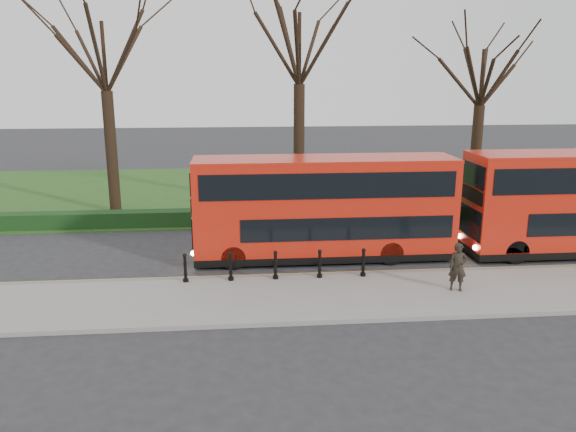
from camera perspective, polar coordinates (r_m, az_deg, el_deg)
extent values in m
plane|color=#28282B|center=(21.66, -1.32, -5.49)|extent=(120.00, 120.00, 0.00)
cube|color=gray|center=(18.84, -0.70, -8.35)|extent=(60.00, 4.00, 0.15)
cube|color=slate|center=(20.70, -1.14, -6.23)|extent=(60.00, 0.25, 0.16)
cube|color=#284C19|center=(36.11, -2.93, 2.60)|extent=(60.00, 18.00, 0.06)
cube|color=black|center=(28.04, -2.26, -0.03)|extent=(60.00, 0.90, 0.80)
cube|color=yellow|center=(21.00, -1.19, -6.12)|extent=(60.00, 0.10, 0.01)
cube|color=yellow|center=(21.19, -1.23, -5.93)|extent=(60.00, 0.10, 0.01)
cylinder|color=black|center=(31.33, -17.49, 6.11)|extent=(0.60, 0.60, 6.46)
cylinder|color=black|center=(30.77, 1.12, 6.93)|extent=(0.60, 0.60, 6.79)
cylinder|color=black|center=(33.44, 18.50, 5.79)|extent=(0.60, 0.60, 5.63)
cylinder|color=black|center=(20.22, -10.40, -5.24)|extent=(0.15, 0.15, 1.00)
cylinder|color=black|center=(20.13, -5.85, -5.16)|extent=(0.15, 0.15, 1.00)
cylinder|color=black|center=(20.17, -1.28, -5.05)|extent=(0.15, 0.15, 1.00)
cylinder|color=black|center=(20.33, 3.24, -4.91)|extent=(0.15, 0.15, 1.00)
cylinder|color=black|center=(20.61, 7.66, -4.74)|extent=(0.15, 0.15, 1.00)
cube|color=red|center=(22.45, 3.71, 1.12)|extent=(10.30, 2.34, 3.79)
cube|color=black|center=(22.97, 3.63, -3.61)|extent=(10.32, 2.36, 0.28)
cube|color=black|center=(21.62, 6.12, -1.31)|extent=(8.24, 0.04, 0.89)
cube|color=black|center=(21.10, 4.24, 3.05)|extent=(9.74, 0.04, 0.98)
cube|color=black|center=(22.19, -9.60, 1.60)|extent=(0.06, 2.06, 0.52)
cylinder|color=black|center=(21.68, -5.56, -4.23)|extent=(0.94, 0.28, 0.94)
cylinder|color=black|center=(23.64, -5.54, -2.65)|extent=(0.94, 0.28, 0.94)
cylinder|color=black|center=(22.47, 10.44, -3.73)|extent=(0.94, 0.28, 0.94)
cylinder|color=black|center=(24.37, 9.16, -2.25)|extent=(0.94, 0.28, 0.94)
cube|color=black|center=(23.74, 18.14, 2.08)|extent=(0.06, 2.12, 0.53)
cylinder|color=black|center=(23.99, 22.16, -3.38)|extent=(0.96, 0.29, 0.96)
cylinder|color=black|center=(25.81, 20.06, -1.99)|extent=(0.96, 0.29, 0.96)
imported|color=black|center=(19.87, 16.88, -4.99)|extent=(0.68, 0.53, 1.66)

